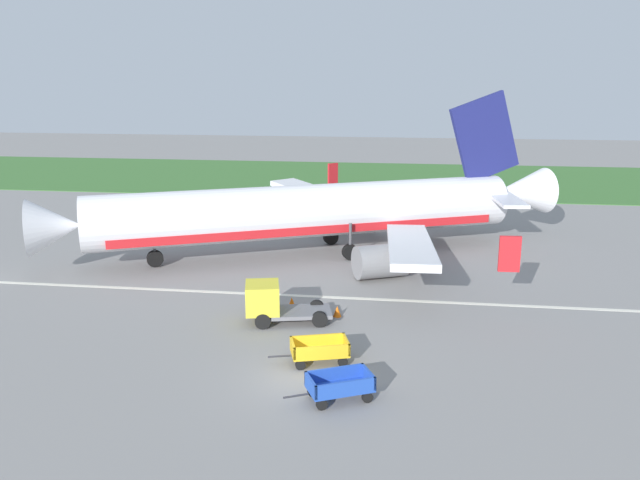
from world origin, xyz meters
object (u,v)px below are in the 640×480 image
(traffic_cone_near_plane, at_px, (337,311))
(traffic_cone_mid_apron, at_px, (292,304))
(baggage_cart_nearest, at_px, (340,385))
(baggage_cart_second_in_row, at_px, (319,350))
(service_truck_beside_carts, at_px, (272,302))
(airplane, at_px, (321,212))

(traffic_cone_near_plane, distance_m, traffic_cone_mid_apron, 2.63)
(baggage_cart_nearest, xyz_separation_m, baggage_cart_second_in_row, (-1.25, 3.23, 0.00))
(baggage_cart_second_in_row, distance_m, traffic_cone_near_plane, 5.78)
(baggage_cart_second_in_row, height_order, traffic_cone_mid_apron, baggage_cart_second_in_row)
(baggage_cart_second_in_row, height_order, traffic_cone_near_plane, baggage_cart_second_in_row)
(baggage_cart_second_in_row, relative_size, service_truck_beside_carts, 0.77)
(baggage_cart_nearest, relative_size, traffic_cone_mid_apron, 4.82)
(baggage_cart_second_in_row, bearing_deg, service_truck_beside_carts, 124.24)
(service_truck_beside_carts, xyz_separation_m, traffic_cone_near_plane, (3.24, 1.24, -0.81))
(airplane, bearing_deg, baggage_cart_second_in_row, -82.43)
(baggage_cart_second_in_row, xyz_separation_m, service_truck_beside_carts, (-3.08, 4.53, 0.50))
(baggage_cart_second_in_row, height_order, service_truck_beside_carts, service_truck_beside_carts)
(traffic_cone_near_plane, bearing_deg, baggage_cart_second_in_row, -91.57)
(traffic_cone_near_plane, bearing_deg, baggage_cart_nearest, -83.09)
(traffic_cone_near_plane, relative_size, traffic_cone_mid_apron, 0.80)
(baggage_cart_nearest, relative_size, service_truck_beside_carts, 0.75)
(airplane, bearing_deg, traffic_cone_mid_apron, -89.93)
(traffic_cone_mid_apron, bearing_deg, baggage_cart_nearest, -69.28)
(traffic_cone_near_plane, bearing_deg, service_truck_beside_carts, -158.98)
(baggage_cart_nearest, bearing_deg, service_truck_beside_carts, 119.18)
(baggage_cart_second_in_row, relative_size, traffic_cone_mid_apron, 4.95)
(baggage_cart_nearest, bearing_deg, baggage_cart_second_in_row, 111.16)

